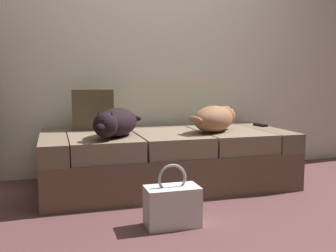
{
  "coord_description": "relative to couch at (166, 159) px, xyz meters",
  "views": [
    {
      "loc": [
        -0.87,
        -2.02,
        0.88
      ],
      "look_at": [
        0.0,
        0.93,
        0.5
      ],
      "focal_mm": 41.46,
      "sensor_mm": 36.0,
      "label": 1
    }
  ],
  "objects": [
    {
      "name": "handbag",
      "position": [
        -0.22,
        -0.87,
        -0.1
      ],
      "size": [
        0.32,
        0.18,
        0.38
      ],
      "color": "silver",
      "rests_on": "ground"
    },
    {
      "name": "dog_dark",
      "position": [
        -0.44,
        -0.19,
        0.33
      ],
      "size": [
        0.46,
        0.58,
        0.21
      ],
      "color": "black",
      "rests_on": "couch"
    },
    {
      "name": "couch",
      "position": [
        0.0,
        0.0,
        0.0
      ],
      "size": [
        1.97,
        0.94,
        0.45
      ],
      "color": "brown",
      "rests_on": "ground"
    },
    {
      "name": "tv_remote",
      "position": [
        0.91,
        0.09,
        0.24
      ],
      "size": [
        0.07,
        0.16,
        0.02
      ],
      "primitive_type": "cube",
      "rotation": [
        0.0,
        0.0,
        0.19
      ],
      "color": "black",
      "rests_on": "couch"
    },
    {
      "name": "throw_pillow",
      "position": [
        -0.55,
        0.27,
        0.4
      ],
      "size": [
        0.36,
        0.18,
        0.34
      ],
      "primitive_type": "cube",
      "rotation": [
        0.0,
        0.0,
        -0.17
      ],
      "color": "brown",
      "rests_on": "couch"
    },
    {
      "name": "back_wall",
      "position": [
        0.0,
        0.58,
        1.18
      ],
      "size": [
        6.4,
        0.1,
        2.8
      ],
      "primitive_type": "cube",
      "color": "silver",
      "rests_on": "ground"
    },
    {
      "name": "ground_plane",
      "position": [
        0.0,
        -0.98,
        -0.22
      ],
      "size": [
        10.0,
        10.0,
        0.0
      ],
      "primitive_type": "plane",
      "color": "brown"
    },
    {
      "name": "dog_tan",
      "position": [
        0.38,
        -0.12,
        0.33
      ],
      "size": [
        0.55,
        0.51,
        0.21
      ],
      "color": "brown",
      "rests_on": "couch"
    }
  ]
}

